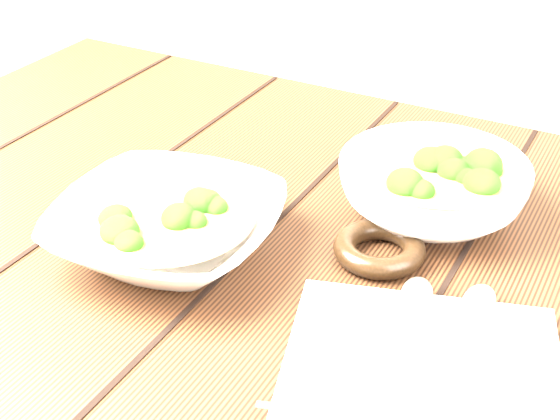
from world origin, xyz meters
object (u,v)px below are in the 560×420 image
soup_bowl_front (168,227)px  soup_bowl_back (432,187)px  napkin (422,367)px  trivet (379,248)px  table (280,327)px

soup_bowl_front → soup_bowl_back: 0.29m
soup_bowl_back → napkin: size_ratio=1.17×
soup_bowl_front → napkin: soup_bowl_front is taller
soup_bowl_front → soup_bowl_back: size_ratio=0.97×
soup_bowl_back → trivet: soup_bowl_back is taller
table → soup_bowl_back: size_ratio=4.51×
soup_bowl_front → trivet: (0.20, 0.09, -0.02)m
soup_bowl_back → trivet: (-0.02, -0.11, -0.02)m
table → trivet: size_ratio=12.70×
trivet → napkin: bearing=-55.8°
table → trivet: (0.11, 0.02, 0.13)m
table → trivet: bearing=10.4°
napkin → table: bearing=132.1°
table → soup_bowl_front: bearing=-141.8°
soup_bowl_back → napkin: bearing=-72.5°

